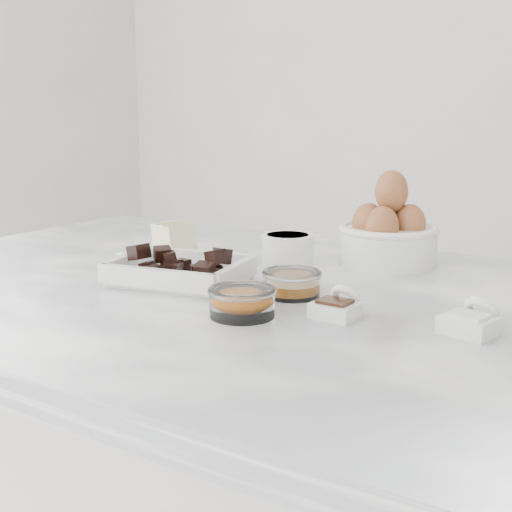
{
  "coord_description": "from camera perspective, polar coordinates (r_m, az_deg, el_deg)",
  "views": [
    {
      "loc": [
        0.57,
        -0.81,
        1.19
      ],
      "look_at": [
        0.02,
        0.03,
        0.98
      ],
      "focal_mm": 50.0,
      "sensor_mm": 36.0,
      "label": 1
    }
  ],
  "objects": [
    {
      "name": "salt_spoon",
      "position": [
        0.85,
        16.85,
        -4.99
      ],
      "size": [
        0.06,
        0.08,
        0.04
      ],
      "color": "white",
      "rests_on": "marble_slab"
    },
    {
      "name": "marble_slab",
      "position": [
        1.03,
        -1.85,
        -3.43
      ],
      "size": [
        1.2,
        0.8,
        0.04
      ],
      "primitive_type": "cube",
      "color": "white",
      "rests_on": "cabinet"
    },
    {
      "name": "sugar_ramekin",
      "position": [
        1.15,
        2.54,
        0.62
      ],
      "size": [
        0.08,
        0.08,
        0.05
      ],
      "color": "white",
      "rests_on": "marble_slab"
    },
    {
      "name": "zest_bowl",
      "position": [
        0.87,
        -1.12,
        -3.6
      ],
      "size": [
        0.09,
        0.09,
        0.04
      ],
      "color": "white",
      "rests_on": "marble_slab"
    },
    {
      "name": "chocolate_dish",
      "position": [
        1.04,
        -6.13,
        -0.93
      ],
      "size": [
        0.21,
        0.18,
        0.05
      ],
      "color": "white",
      "rests_on": "marble_slab"
    },
    {
      "name": "egg_bowl",
      "position": [
        1.17,
        10.54,
        1.72
      ],
      "size": [
        0.16,
        0.16,
        0.15
      ],
      "color": "white",
      "rests_on": "marble_slab"
    },
    {
      "name": "vanilla_spoon",
      "position": [
        0.87,
        6.52,
        -4.03
      ],
      "size": [
        0.05,
        0.06,
        0.04
      ],
      "color": "white",
      "rests_on": "marble_slab"
    },
    {
      "name": "butter_plate",
      "position": [
        1.18,
        -6.22,
        0.54
      ],
      "size": [
        0.19,
        0.19,
        0.06
      ],
      "color": "white",
      "rests_on": "marble_slab"
    },
    {
      "name": "honey_bowl",
      "position": [
        0.96,
        2.88,
        -2.15
      ],
      "size": [
        0.08,
        0.08,
        0.04
      ],
      "color": "white",
      "rests_on": "marble_slab"
    }
  ]
}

